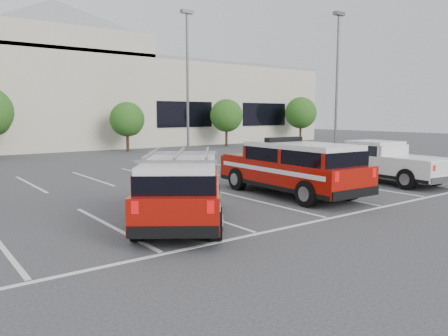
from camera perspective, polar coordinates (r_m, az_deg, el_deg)
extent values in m
plane|color=#2F2F31|center=(14.95, 5.14, -4.53)|extent=(120.00, 120.00, 0.00)
cube|color=silver|center=(18.49, -4.20, -2.28)|extent=(23.00, 15.00, 0.01)
cube|color=beige|center=(44.02, -24.04, 7.73)|extent=(60.00, 15.00, 8.00)
cube|color=gray|center=(44.31, -24.32, 13.09)|extent=(60.00, 15.00, 0.30)
cube|color=beige|center=(43.47, -21.28, 14.49)|extent=(14.00, 12.00, 2.00)
pyramid|color=gray|center=(43.90, -21.43, 17.85)|extent=(15.98, 15.98, 3.20)
cylinder|color=#3F2B19|center=(36.14, -12.47, 3.31)|extent=(0.24, 0.24, 1.51)
sphere|color=#154813|center=(36.08, -12.55, 6.24)|extent=(2.77, 2.77, 2.77)
sphere|color=#154813|center=(36.43, -12.08, 5.59)|extent=(1.85, 1.85, 1.85)
cylinder|color=#3F2B19|center=(41.25, 0.32, 4.02)|extent=(0.24, 0.24, 1.67)
sphere|color=#154813|center=(41.19, 0.32, 6.86)|extent=(3.07, 3.07, 3.07)
sphere|color=#154813|center=(41.60, 0.60, 6.22)|extent=(2.05, 2.05, 2.05)
cylinder|color=#3F2B19|center=(47.93, 9.95, 4.43)|extent=(0.24, 0.24, 1.84)
sphere|color=#154813|center=(47.88, 10.00, 7.11)|extent=(3.37, 3.37, 3.37)
sphere|color=#154813|center=(48.31, 10.15, 6.50)|extent=(2.24, 2.24, 2.24)
cube|color=#59595E|center=(31.84, -4.69, 1.79)|extent=(0.60, 0.60, 0.20)
cylinder|color=#59595E|center=(31.78, -4.78, 10.62)|extent=(0.18, 0.18, 10.00)
cube|color=#59595E|center=(32.50, -4.88, 19.66)|extent=(0.90, 0.40, 0.24)
cube|color=#59595E|center=(33.32, 14.25, 1.82)|extent=(0.60, 0.60, 0.20)
cylinder|color=#59595E|center=(33.25, 14.51, 10.26)|extent=(0.18, 0.18, 10.00)
cube|color=#59595E|center=(33.95, 14.79, 18.91)|extent=(0.90, 0.40, 0.24)
cube|color=maroon|center=(16.41, 8.65, -0.58)|extent=(2.51, 6.17, 0.93)
cube|color=black|center=(15.94, 10.04, 1.72)|extent=(2.24, 4.40, 0.49)
cube|color=silver|center=(15.91, 10.06, 2.91)|extent=(2.20, 4.31, 0.18)
cube|color=black|center=(16.59, 7.81, 3.73)|extent=(1.65, 0.39, 0.17)
cube|color=silver|center=(20.66, 20.14, 0.41)|extent=(2.54, 6.00, 0.85)
cube|color=black|center=(20.93, 19.08, 2.31)|extent=(2.04, 2.23, 0.44)
cube|color=silver|center=(20.91, 19.12, 3.14)|extent=(1.99, 2.18, 0.16)
cube|color=maroon|center=(11.99, -5.55, -3.67)|extent=(4.63, 5.37, 0.85)
cube|color=black|center=(11.39, -5.77, -0.94)|extent=(3.56, 3.96, 0.44)
cube|color=silver|center=(11.35, -5.79, 0.57)|extent=(3.49, 3.88, 0.16)
cube|color=#A5A5A8|center=(11.32, -5.81, 2.00)|extent=(3.41, 3.71, 0.06)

